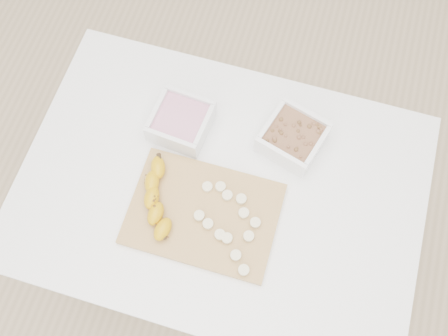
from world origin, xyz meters
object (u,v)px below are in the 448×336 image
(cutting_board, at_px, (203,214))
(bowl_yogurt, at_px, (181,121))
(table, at_px, (221,200))
(banana, at_px, (158,200))
(bowl_granola, at_px, (293,137))

(cutting_board, bearing_deg, bowl_yogurt, 120.69)
(table, xyz_separation_m, bowl_yogurt, (-0.14, 0.13, 0.13))
(bowl_yogurt, height_order, banana, bowl_yogurt)
(table, distance_m, bowl_granola, 0.25)
(bowl_yogurt, bearing_deg, cutting_board, -59.31)
(cutting_board, distance_m, banana, 0.12)
(bowl_granola, distance_m, banana, 0.37)
(bowl_granola, bearing_deg, cutting_board, -122.85)
(banana, bearing_deg, bowl_yogurt, 81.25)
(table, relative_size, bowl_granola, 5.65)
(bowl_yogurt, relative_size, bowl_granola, 0.86)
(table, relative_size, cutting_board, 2.81)
(cutting_board, height_order, banana, banana)
(cutting_board, xyz_separation_m, banana, (-0.11, -0.01, 0.03))
(bowl_yogurt, height_order, cutting_board, bowl_yogurt)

